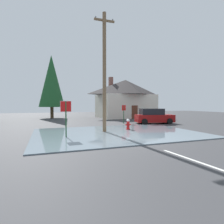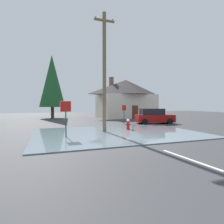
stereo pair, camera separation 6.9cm
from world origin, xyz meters
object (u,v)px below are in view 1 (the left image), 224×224
Objects in this scene: parked_car at (154,116)px; utility_pole at (104,71)px; stop_sign_far at (124,110)px; fire_hydrant at (128,125)px; pine_tree_mid_left at (52,81)px; stop_sign_near at (66,112)px; house at (125,98)px.

utility_pole is at bearing -148.91° from parked_car.
parked_car is at bearing 31.09° from utility_pole.
utility_pole is at bearing -126.31° from stop_sign_far.
pine_tree_mid_left is at bearing 108.82° from fire_hydrant.
stop_sign_near is at bearing -156.08° from utility_pole.
house reaches higher than fire_hydrant.
fire_hydrant is at bearing 12.90° from utility_pole.
pine_tree_mid_left is (-7.31, 11.30, 4.30)m from stop_sign_far.
pine_tree_mid_left is (-3.29, 16.78, 1.04)m from utility_pole.
fire_hydrant is 4.86m from utility_pole.
pine_tree_mid_left reaches higher than utility_pole.
stop_sign_near reaches higher than stop_sign_far.
pine_tree_mid_left reaches higher than parked_car.
pine_tree_mid_left reaches higher than stop_sign_far.
utility_pole reaches higher than stop_sign_far.
stop_sign_near is at bearing -150.95° from parked_car.
fire_hydrant is 6.27m from parked_car.
stop_sign_far is at bearing 160.47° from parked_car.
house is (5.91, 13.72, 2.74)m from fire_hydrant.
fire_hydrant is 0.45× the size of stop_sign_far.
house is at bearing 60.19° from utility_pole.
pine_tree_mid_left reaches higher than house.
house reaches higher than stop_sign_near.
stop_sign_near reaches higher than fire_hydrant.
house reaches higher than parked_car.
utility_pole is 0.93× the size of pine_tree_mid_left.
house is at bearing 84.52° from parked_car.
stop_sign_near is 0.24× the size of pine_tree_mid_left.
utility_pole is at bearing -78.91° from pine_tree_mid_left.
stop_sign_far is at bearing -57.09° from pine_tree_mid_left.
utility_pole reaches higher than house.
stop_sign_near is 2.51× the size of fire_hydrant.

